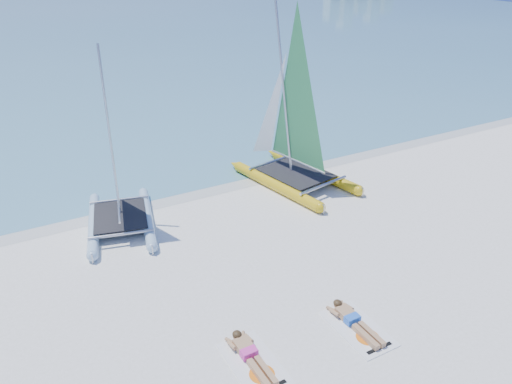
# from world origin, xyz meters

# --- Properties ---
(ground) EXTENTS (140.00, 140.00, 0.00)m
(ground) POSITION_xyz_m (0.00, 0.00, 0.00)
(ground) COLOR white
(ground) RESTS_ON ground
(sea) EXTENTS (140.00, 115.00, 0.01)m
(sea) POSITION_xyz_m (0.00, 63.00, 0.01)
(sea) COLOR #7AB7CB
(sea) RESTS_ON ground
(wet_sand_strip) EXTENTS (140.00, 1.40, 0.01)m
(wet_sand_strip) POSITION_xyz_m (0.00, 5.50, 0.00)
(wet_sand_strip) COLOR beige
(wet_sand_strip) RESTS_ON ground
(catamaran_blue) EXTENTS (2.98, 4.61, 5.80)m
(catamaran_blue) POSITION_xyz_m (-3.67, 4.41, 1.73)
(catamaran_blue) COLOR #AECAE5
(catamaran_blue) RESTS_ON ground
(catamaran_yellow) EXTENTS (3.31, 5.59, 6.93)m
(catamaran_yellow) POSITION_xyz_m (2.98, 4.79, 2.18)
(catamaran_yellow) COLOR gold
(catamaran_yellow) RESTS_ON ground
(towel_a) EXTENTS (1.00, 1.85, 0.02)m
(towel_a) POSITION_xyz_m (-2.80, -3.07, 0.01)
(towel_a) COLOR white
(towel_a) RESTS_ON ground
(sunbather_a) EXTENTS (0.37, 1.73, 0.26)m
(sunbather_a) POSITION_xyz_m (-2.80, -2.88, 0.12)
(sunbather_a) COLOR tan
(sunbather_a) RESTS_ON towel_a
(towel_b) EXTENTS (1.00, 1.85, 0.02)m
(towel_b) POSITION_xyz_m (-0.08, -3.30, 0.01)
(towel_b) COLOR white
(towel_b) RESTS_ON ground
(sunbather_b) EXTENTS (0.37, 1.73, 0.26)m
(sunbather_b) POSITION_xyz_m (-0.08, -3.11, 0.12)
(sunbather_b) COLOR tan
(sunbather_b) RESTS_ON towel_b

